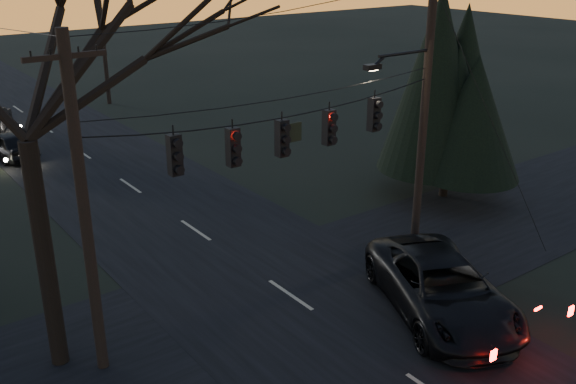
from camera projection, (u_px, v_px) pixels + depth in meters
main_road at (150, 199)px, 27.28m from camera, size 8.00×120.00×0.02m
cross_road at (290, 295)px, 19.79m from camera, size 60.00×7.00×0.02m
utility_pole_right at (414, 248)px, 22.86m from camera, size 5.00×0.30×10.00m
utility_pole_left at (104, 366)px, 16.46m from camera, size 1.80×0.30×8.50m
utility_pole_far_r at (110, 103)px, 43.83m from camera, size 1.80×0.30×8.50m
span_signal_assembly at (284, 135)px, 17.80m from camera, size 11.50×0.44×1.67m
bare_tree_left at (11, 33)px, 13.65m from camera, size 9.18×9.18×11.94m
evergreen_right at (453, 88)px, 25.99m from camera, size 4.56×4.56×8.17m
suv_near at (441, 288)px, 18.51m from camera, size 5.14×6.79×1.71m
sedan_oncoming_a at (8, 144)px, 32.37m from camera, size 2.29×4.36×1.42m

